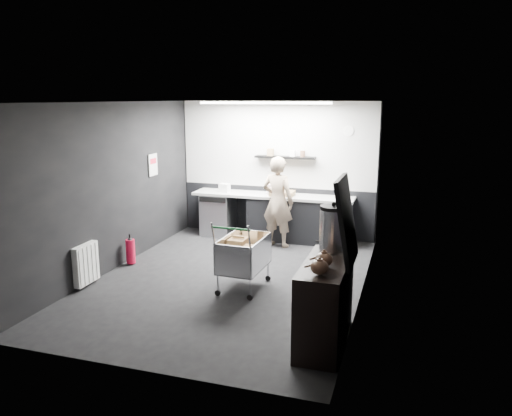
% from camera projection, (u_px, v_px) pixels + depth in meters
% --- Properties ---
extents(floor, '(5.50, 5.50, 0.00)m').
position_uv_depth(floor, '(230.00, 280.00, 7.74)').
color(floor, black).
rests_on(floor, ground).
extents(ceiling, '(5.50, 5.50, 0.00)m').
position_uv_depth(ceiling, '(228.00, 102.00, 7.15)').
color(ceiling, silver).
rests_on(ceiling, wall_back).
extents(wall_back, '(5.50, 0.00, 5.50)m').
position_uv_depth(wall_back, '(277.00, 170.00, 10.01)').
color(wall_back, black).
rests_on(wall_back, floor).
extents(wall_front, '(5.50, 0.00, 5.50)m').
position_uv_depth(wall_front, '(131.00, 245.00, 4.89)').
color(wall_front, black).
rests_on(wall_front, floor).
extents(wall_left, '(0.00, 5.50, 5.50)m').
position_uv_depth(wall_left, '(113.00, 187.00, 8.03)').
color(wall_left, black).
rests_on(wall_left, floor).
extents(wall_right, '(0.00, 5.50, 5.50)m').
position_uv_depth(wall_right, '(365.00, 203.00, 6.86)').
color(wall_right, black).
rests_on(wall_right, floor).
extents(kitchen_wall_panel, '(3.95, 0.02, 1.70)m').
position_uv_depth(kitchen_wall_panel, '(277.00, 145.00, 9.88)').
color(kitchen_wall_panel, silver).
rests_on(kitchen_wall_panel, wall_back).
extents(dado_panel, '(3.95, 0.02, 1.00)m').
position_uv_depth(dado_panel, '(276.00, 211.00, 10.17)').
color(dado_panel, black).
rests_on(dado_panel, wall_back).
extents(floating_shelf, '(1.20, 0.22, 0.04)m').
position_uv_depth(floating_shelf, '(285.00, 157.00, 9.77)').
color(floating_shelf, black).
rests_on(floating_shelf, wall_back).
extents(wall_clock, '(0.20, 0.03, 0.20)m').
position_uv_depth(wall_clock, '(348.00, 131.00, 9.40)').
color(wall_clock, white).
rests_on(wall_clock, wall_back).
extents(poster, '(0.02, 0.30, 0.40)m').
position_uv_depth(poster, '(153.00, 165.00, 9.19)').
color(poster, silver).
rests_on(poster, wall_left).
extents(poster_red_band, '(0.02, 0.22, 0.10)m').
position_uv_depth(poster_red_band, '(153.00, 161.00, 9.18)').
color(poster_red_band, red).
rests_on(poster_red_band, poster).
extents(radiator, '(0.10, 0.50, 0.60)m').
position_uv_depth(radiator, '(86.00, 264.00, 7.39)').
color(radiator, white).
rests_on(radiator, wall_left).
extents(ceiling_strip, '(2.40, 0.20, 0.04)m').
position_uv_depth(ceiling_strip, '(264.00, 103.00, 8.88)').
color(ceiling_strip, white).
rests_on(ceiling_strip, ceiling).
extents(prep_counter, '(3.20, 0.61, 0.90)m').
position_uv_depth(prep_counter, '(279.00, 217.00, 9.85)').
color(prep_counter, black).
rests_on(prep_counter, floor).
extents(person, '(0.70, 0.54, 1.71)m').
position_uv_depth(person, '(278.00, 202.00, 9.32)').
color(person, beige).
rests_on(person, floor).
extents(shopping_cart, '(0.60, 0.97, 1.05)m').
position_uv_depth(shopping_cart, '(243.00, 256.00, 7.29)').
color(shopping_cart, silver).
rests_on(shopping_cart, floor).
extents(sideboard, '(0.55, 1.29, 1.93)m').
position_uv_depth(sideboard, '(327.00, 291.00, 5.67)').
color(sideboard, black).
rests_on(sideboard, floor).
extents(fire_extinguisher, '(0.15, 0.15, 0.50)m').
position_uv_depth(fire_extinguisher, '(131.00, 250.00, 8.40)').
color(fire_extinguisher, red).
rests_on(fire_extinguisher, floor).
extents(cardboard_box, '(0.46, 0.35, 0.09)m').
position_uv_depth(cardboard_box, '(282.00, 193.00, 9.68)').
color(cardboard_box, olive).
rests_on(cardboard_box, prep_counter).
extents(pink_tub, '(0.20, 0.20, 0.20)m').
position_uv_depth(pink_tub, '(272.00, 189.00, 9.78)').
color(pink_tub, beige).
rests_on(pink_tub, prep_counter).
extents(white_container, '(0.21, 0.18, 0.17)m').
position_uv_depth(white_container, '(225.00, 188.00, 10.02)').
color(white_container, white).
rests_on(white_container, prep_counter).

